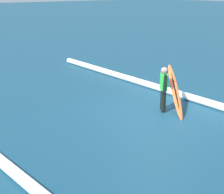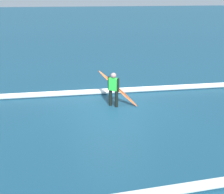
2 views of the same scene
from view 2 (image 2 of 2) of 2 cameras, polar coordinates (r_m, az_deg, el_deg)
The scene contains 5 objects.
ground_plane at distance 10.99m, azimuth 0.00°, elevation -2.25°, with size 166.57×166.57×0.00m, color navy.
surfer at distance 10.86m, azimuth 0.31°, elevation 1.94°, with size 0.42×0.42×1.41m.
surfboard at distance 11.20m, azimuth 1.24°, elevation 1.82°, with size 1.59×1.15×1.35m.
wave_crest_foreground at distance 12.37m, azimuth -4.28°, elevation 1.06°, with size 0.25×0.25×14.72m, color white.
wave_crest_midground at distance 6.66m, azimuth 11.02°, elevation -18.93°, with size 0.25×0.25×22.99m, color white.
Camera 2 is at (1.61, 9.95, 4.37)m, focal length 43.44 mm.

